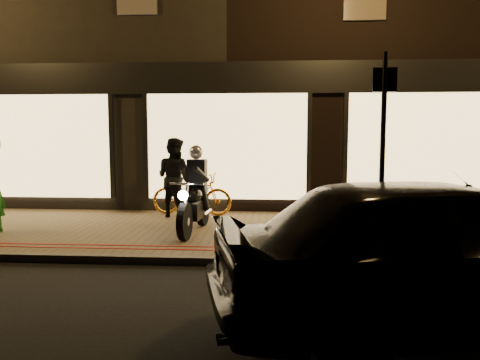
{
  "coord_description": "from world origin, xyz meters",
  "views": [
    {
      "loc": [
        1.06,
        -6.61,
        1.97
      ],
      "look_at": [
        0.47,
        1.61,
        1.1
      ],
      "focal_mm": 35.0,
      "sensor_mm": 36.0,
      "label": 1
    }
  ],
  "objects_px": {
    "motorcycle": "(195,199)",
    "parked_car": "(444,251)",
    "bicycle_gold": "(192,194)",
    "sign_post": "(383,142)"
  },
  "relations": [
    {
      "from": "motorcycle",
      "to": "sign_post",
      "type": "relative_size",
      "value": 0.65
    },
    {
      "from": "sign_post",
      "to": "motorcycle",
      "type": "bearing_deg",
      "value": 157.7
    },
    {
      "from": "bicycle_gold",
      "to": "parked_car",
      "type": "bearing_deg",
      "value": -141.46
    },
    {
      "from": "bicycle_gold",
      "to": "parked_car",
      "type": "relative_size",
      "value": 0.39
    },
    {
      "from": "motorcycle",
      "to": "parked_car",
      "type": "bearing_deg",
      "value": -45.06
    },
    {
      "from": "motorcycle",
      "to": "bicycle_gold",
      "type": "xyz_separation_m",
      "value": [
        -0.36,
        1.71,
        -0.15
      ]
    },
    {
      "from": "sign_post",
      "to": "parked_car",
      "type": "distance_m",
      "value": 2.67
    },
    {
      "from": "bicycle_gold",
      "to": "parked_car",
      "type": "height_order",
      "value": "parked_car"
    },
    {
      "from": "motorcycle",
      "to": "bicycle_gold",
      "type": "bearing_deg",
      "value": 106.88
    },
    {
      "from": "motorcycle",
      "to": "sign_post",
      "type": "xyz_separation_m",
      "value": [
        3.05,
        -1.25,
        1.06
      ]
    }
  ]
}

